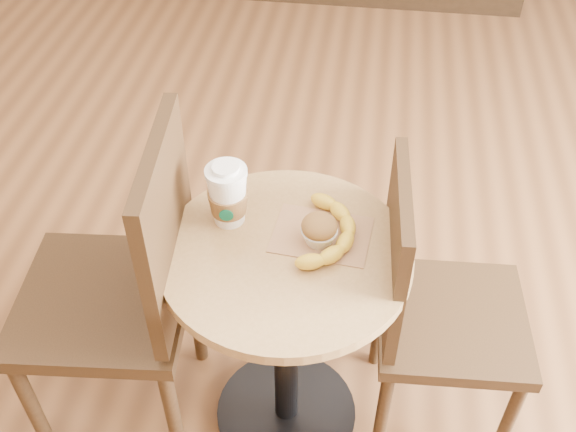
# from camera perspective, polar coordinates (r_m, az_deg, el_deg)

# --- Properties ---
(cafe_table) EXTENTS (0.63, 0.63, 0.75)m
(cafe_table) POSITION_cam_1_polar(r_m,az_deg,el_deg) (1.83, -0.18, -8.37)
(cafe_table) COLOR black
(cafe_table) RESTS_ON ground
(chair_left) EXTENTS (0.50, 0.50, 1.04)m
(chair_left) POSITION_cam_1_polar(r_m,az_deg,el_deg) (1.85, -13.45, -5.93)
(chair_left) COLOR #382513
(chair_left) RESTS_ON ground
(chair_right) EXTENTS (0.43, 0.43, 0.93)m
(chair_right) POSITION_cam_1_polar(r_m,az_deg,el_deg) (1.88, 11.99, -7.50)
(chair_right) COLOR #382513
(chair_right) RESTS_ON ground
(kraft_bag) EXTENTS (0.26, 0.20, 0.00)m
(kraft_bag) POSITION_cam_1_polar(r_m,az_deg,el_deg) (1.68, 2.86, -1.59)
(kraft_bag) COLOR #A2734E
(kraft_bag) RESTS_ON cafe_table
(coffee_cup) EXTENTS (0.10, 0.11, 0.17)m
(coffee_cup) POSITION_cam_1_polar(r_m,az_deg,el_deg) (1.68, -5.12, 1.66)
(coffee_cup) COLOR white
(coffee_cup) RESTS_ON cafe_table
(muffin) EXTENTS (0.09, 0.09, 0.08)m
(muffin) POSITION_cam_1_polar(r_m,az_deg,el_deg) (1.64, 2.67, -1.19)
(muffin) COLOR silver
(muffin) RESTS_ON kraft_bag
(banana) EXTENTS (0.19, 0.31, 0.04)m
(banana) POSITION_cam_1_polar(r_m,az_deg,el_deg) (1.66, 3.67, -1.32)
(banana) COLOR gold
(banana) RESTS_ON kraft_bag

